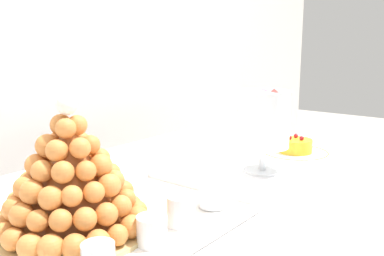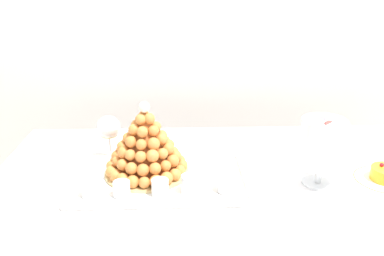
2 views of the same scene
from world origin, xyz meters
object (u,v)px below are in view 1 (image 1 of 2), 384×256
Objects in this scene: dessert_cup_mid_right at (181,212)px; fruit_tart_plate at (295,149)px; dessert_cup_right at (213,196)px; dessert_cup_centre at (152,232)px; serving_tray at (111,231)px; croquembouche at (71,182)px; macaron_goblet at (264,120)px.

dessert_cup_mid_right is 0.27× the size of fruit_tart_plate.
dessert_cup_centre is at bearing -175.04° from dessert_cup_right.
dessert_cup_mid_right reaches higher than dessert_cup_centre.
serving_tray is 10.61× the size of dessert_cup_centre.
croquembouche is 0.79m from fruit_tart_plate.
fruit_tart_plate is at bearing -1.76° from serving_tray.
serving_tray is at bearing -47.29° from croquembouche.
serving_tray is 9.40× the size of dessert_cup_right.
serving_tray is 0.13m from dessert_cup_mid_right.
dessert_cup_right reaches higher than serving_tray.
croquembouche is 1.19× the size of macaron_goblet.
dessert_cup_centre is at bearing -87.35° from serving_tray.
macaron_goblet is (0.41, 0.05, 0.11)m from dessert_cup_mid_right.
dessert_cup_mid_right is 0.65m from fruit_tart_plate.
dessert_cup_mid_right is (0.09, 0.01, 0.00)m from dessert_cup_centre.
croquembouche is 4.86× the size of dessert_cup_mid_right.
macaron_goblet is at bearing -177.35° from fruit_tart_plate.
croquembouche is 0.29m from dessert_cup_right.
macaron_goblet is 1.12× the size of fruit_tart_plate.
fruit_tart_plate reaches higher than serving_tray.
serving_tray is at bearing 158.91° from dessert_cup_right.
fruit_tart_plate is (0.53, 0.06, -0.01)m from dessert_cup_right.
serving_tray is at bearing 137.33° from dessert_cup_mid_right.
dessert_cup_right is (0.20, 0.02, -0.00)m from dessert_cup_centre.
fruit_tart_plate is at bearing 5.89° from dessert_cup_centre.
dessert_cup_centre is 0.52m from macaron_goblet.
dessert_cup_mid_right reaches higher than dessert_cup_right.
dessert_cup_centre is 0.89× the size of dessert_cup_right.
croquembouche is at bearing 108.66° from dessert_cup_centre.
macaron_goblet is at bearing -8.45° from croquembouche.
dessert_cup_centre is at bearing -174.11° from fruit_tart_plate.
croquembouche is 5.32× the size of dessert_cup_centre.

